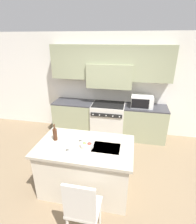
% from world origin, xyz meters
% --- Properties ---
extents(ground_plane, '(10.00, 10.00, 0.00)m').
position_xyz_m(ground_plane, '(0.00, 0.00, 0.00)').
color(ground_plane, '#7A664C').
extents(back_cabinetry, '(10.00, 0.46, 2.70)m').
position_xyz_m(back_cabinetry, '(0.00, 2.13, 1.58)').
color(back_cabinetry, silver).
rests_on(back_cabinetry, ground_plane).
extents(back_counter, '(3.04, 0.62, 0.91)m').
position_xyz_m(back_counter, '(-0.00, 1.87, 0.46)').
color(back_counter, gray).
rests_on(back_counter, ground_plane).
extents(range_stove, '(0.87, 0.70, 0.93)m').
position_xyz_m(range_stove, '(0.00, 1.85, 0.46)').
color(range_stove, beige).
rests_on(range_stove, ground_plane).
extents(microwave, '(0.54, 0.39, 0.29)m').
position_xyz_m(microwave, '(0.86, 1.87, 1.06)').
color(microwave, silver).
rests_on(microwave, back_counter).
extents(kitchen_island, '(1.58, 0.95, 0.91)m').
position_xyz_m(kitchen_island, '(-0.10, -0.11, 0.46)').
color(kitchen_island, beige).
rests_on(kitchen_island, ground_plane).
extents(island_chair, '(0.42, 0.40, 1.03)m').
position_xyz_m(island_chair, '(0.10, -0.99, 0.58)').
color(island_chair, beige).
rests_on(island_chair, ground_plane).
extents(wine_bottle, '(0.07, 0.07, 0.30)m').
position_xyz_m(wine_bottle, '(-0.64, -0.06, 1.02)').
color(wine_bottle, '#422314').
rests_on(wine_bottle, kitchen_island).
extents(wine_glass_near, '(0.06, 0.06, 0.17)m').
position_xyz_m(wine_glass_near, '(-0.30, -0.34, 1.02)').
color(wine_glass_near, white).
rests_on(wine_glass_near, kitchen_island).
extents(wine_glass_far, '(0.06, 0.06, 0.17)m').
position_xyz_m(wine_glass_far, '(-0.18, -0.04, 1.02)').
color(wine_glass_far, white).
rests_on(wine_glass_far, kitchen_island).
extents(fruit_bowl, '(0.22, 0.22, 0.09)m').
position_xyz_m(fruit_bowl, '(-0.05, -0.15, 0.94)').
color(fruit_bowl, silver).
rests_on(fruit_bowl, kitchen_island).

